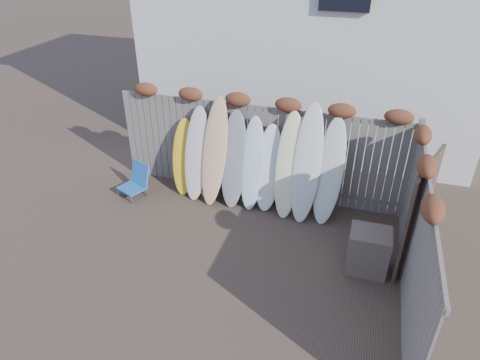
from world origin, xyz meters
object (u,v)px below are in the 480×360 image
(lattice_panel, at_px, (418,214))
(surfboard_0, at_px, (184,157))
(wooden_crate, at_px, (368,251))
(beach_chair, at_px, (136,181))

(lattice_panel, height_order, surfboard_0, lattice_panel)
(wooden_crate, bearing_deg, lattice_panel, 31.17)
(lattice_panel, distance_m, surfboard_0, 4.71)
(beach_chair, xyz_separation_m, surfboard_0, (0.94, 0.47, 0.48))
(wooden_crate, bearing_deg, surfboard_0, 159.87)
(wooden_crate, relative_size, surfboard_0, 0.46)
(beach_chair, relative_size, surfboard_0, 0.43)
(surfboard_0, bearing_deg, lattice_panel, -18.33)
(beach_chair, bearing_deg, wooden_crate, -11.22)
(beach_chair, height_order, wooden_crate, wooden_crate)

